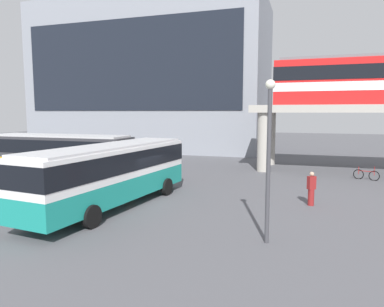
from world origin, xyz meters
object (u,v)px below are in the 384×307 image
Objects in this scene: bus_main at (112,169)px; bicycle_red at (366,175)px; pedestrian_at_kerb at (114,156)px; bus_secondary at (59,152)px; pedestrian_waiting_near_stop at (311,190)px; station_building at (153,79)px.

bus_main reaches higher than bicycle_red.
bicycle_red is 0.95× the size of pedestrian_at_kerb.
bus_main is 1.02× the size of bus_secondary.
bus_secondary reaches higher than pedestrian_waiting_near_stop.
pedestrian_at_kerb is at bearing 178.71° from bicycle_red.
station_building is 17.79× the size of bicycle_red.
station_building is 16.87× the size of pedestrian_at_kerb.
pedestrian_at_kerb is (3.44, -16.60, -8.53)m from station_building.
pedestrian_waiting_near_stop is (17.52, -2.31, -1.15)m from bus_secondary.
pedestrian_waiting_near_stop is (9.69, 3.54, -1.15)m from bus_main.
pedestrian_waiting_near_stop is at bearing -51.55° from station_building.
bus_main is at bearing -69.82° from station_building.
bus_secondary is 6.20× the size of pedestrian_at_kerb.
bus_secondary is 6.20× the size of pedestrian_waiting_near_stop.
pedestrian_waiting_near_stop is at bearing 20.10° from bus_main.
bus_secondary is at bearing -94.06° from pedestrian_at_kerb.
bus_main is 6.32× the size of pedestrian_at_kerb.
pedestrian_at_kerb is (-7.34, 12.73, -1.15)m from bus_main.
bus_main is 6.32× the size of pedestrian_waiting_near_stop.
station_building is at bearing 101.71° from pedestrian_at_kerb.
bus_main reaches higher than pedestrian_at_kerb.
pedestrian_at_kerb is at bearing -78.29° from station_building.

